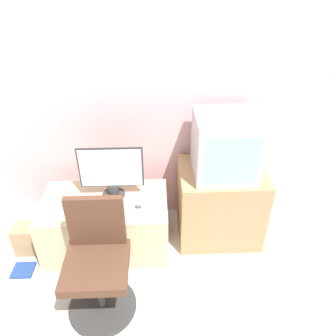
# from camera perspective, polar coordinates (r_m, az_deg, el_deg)

# --- Properties ---
(ground_plane) EXTENTS (12.00, 12.00, 0.00)m
(ground_plane) POSITION_cam_1_polar(r_m,az_deg,el_deg) (2.66, -4.77, -25.68)
(ground_plane) COLOR beige
(wall_back) EXTENTS (4.40, 0.05, 2.60)m
(wall_back) POSITION_cam_1_polar(r_m,az_deg,el_deg) (2.88, -5.17, 13.18)
(wall_back) COLOR beige
(wall_back) RESTS_ON ground_plane
(desk) EXTENTS (1.08, 0.62, 0.51)m
(desk) POSITION_cam_1_polar(r_m,az_deg,el_deg) (3.02, -10.62, -9.48)
(desk) COLOR #CCB289
(desk) RESTS_ON ground_plane
(side_stand) EXTENTS (0.74, 0.61, 0.70)m
(side_stand) POSITION_cam_1_polar(r_m,az_deg,el_deg) (3.08, 8.90, -5.94)
(side_stand) COLOR #A37F56
(side_stand) RESTS_ON ground_plane
(main_monitor) EXTENTS (0.54, 0.19, 0.47)m
(main_monitor) POSITION_cam_1_polar(r_m,az_deg,el_deg) (2.77, -9.84, -0.71)
(main_monitor) COLOR #2D2D2D
(main_monitor) RESTS_ON desk
(keyboard) EXTENTS (0.28, 0.11, 0.01)m
(keyboard) POSITION_cam_1_polar(r_m,az_deg,el_deg) (2.78, -9.53, -6.54)
(keyboard) COLOR silver
(keyboard) RESTS_ON desk
(mouse) EXTENTS (0.05, 0.03, 0.03)m
(mouse) POSITION_cam_1_polar(r_m,az_deg,el_deg) (2.74, -5.21, -6.67)
(mouse) COLOR #4C4C51
(mouse) RESTS_ON desk
(crt_tv) EXTENTS (0.52, 0.51, 0.52)m
(crt_tv) POSITION_cam_1_polar(r_m,az_deg,el_deg) (2.73, 10.02, 3.87)
(crt_tv) COLOR #B7B7BC
(crt_tv) RESTS_ON side_stand
(office_chair) EXTENTS (0.51, 0.51, 0.91)m
(office_chair) POSITION_cam_1_polar(r_m,az_deg,el_deg) (2.49, -12.09, -16.34)
(office_chair) COLOR #333333
(office_chair) RESTS_ON ground_plane
(cardboard_box_lower) EXTENTS (0.22, 0.19, 0.28)m
(cardboard_box_lower) POSITION_cam_1_polar(r_m,az_deg,el_deg) (3.26, -23.18, -11.17)
(cardboard_box_lower) COLOR #A3845B
(cardboard_box_lower) RESTS_ON ground_plane
(book) EXTENTS (0.18, 0.16, 0.02)m
(book) POSITION_cam_1_polar(r_m,az_deg,el_deg) (3.18, -23.88, -15.96)
(book) COLOR navy
(book) RESTS_ON ground_plane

